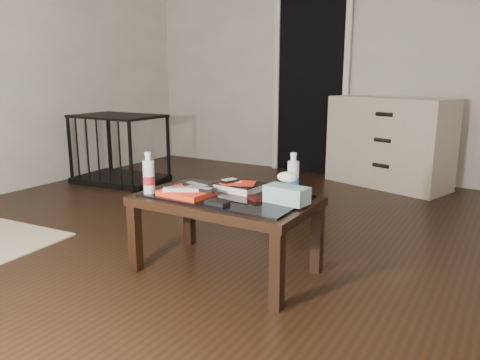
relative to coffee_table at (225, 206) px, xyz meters
The scene contains 17 objects.
ground 0.67m from the coffee_table, 124.66° to the left, with size 5.00×5.00×0.00m, color black.
doorway 3.06m from the coffee_table, 103.64° to the left, with size 0.90×0.08×2.07m.
coffee_table is the anchor object (origin of this frame).
dresser 2.69m from the coffee_table, 84.32° to the left, with size 1.30×0.84×0.90m.
pet_crate 2.60m from the coffee_table, 148.21° to the left, with size 0.96×0.69×0.71m.
magazines 0.23m from the coffee_table, 146.79° to the right, with size 0.28×0.21×0.03m, color red.
remote_silver 0.27m from the coffee_table, 142.23° to the right, with size 0.20×0.05×0.02m, color silver.
remote_black_front 0.18m from the coffee_table, 141.05° to the right, with size 0.20×0.05×0.02m, color black.
remote_black_back 0.21m from the coffee_table, 168.68° to the right, with size 0.20×0.05×0.02m, color black.
textbook 0.16m from the coffee_table, 83.23° to the left, with size 0.25×0.20×0.05m, color black.
dvd_mailers 0.17m from the coffee_table, 87.54° to the left, with size 0.19×0.14×0.01m, color red.
ipod 0.16m from the coffee_table, 110.12° to the left, with size 0.06×0.10×0.02m, color black.
flip_phone 0.21m from the coffee_table, ahead, with size 0.09×0.05×0.02m, color black.
wallet 0.22m from the coffee_table, 69.51° to the right, with size 0.12×0.07×0.02m, color black.
water_bottle_left 0.48m from the coffee_table, 154.79° to the right, with size 0.07×0.07×0.24m, color silver.
water_bottle_right 0.43m from the coffee_table, 34.29° to the left, with size 0.07×0.07×0.24m, color white.
tissue_box 0.39m from the coffee_table, ahead, with size 0.23×0.12×0.09m, color teal.
Camera 1 is at (1.69, -2.60, 1.14)m, focal length 35.00 mm.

